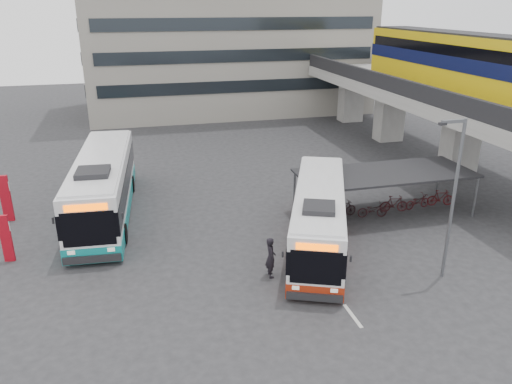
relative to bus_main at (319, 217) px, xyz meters
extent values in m
plane|color=#28282B|center=(-3.43, -0.21, -1.52)|extent=(120.00, 120.00, 0.00)
cube|color=gray|center=(13.57, 7.79, 0.78)|extent=(2.20, 1.60, 4.60)
cube|color=gray|center=(13.57, 17.79, 0.78)|extent=(2.20, 1.60, 4.60)
cube|color=gray|center=(13.57, 25.79, 0.78)|extent=(2.20, 1.60, 4.60)
cube|color=gray|center=(13.57, 11.79, 3.53)|extent=(8.00, 32.00, 0.90)
cube|color=black|center=(9.82, 11.79, 4.53)|extent=(0.35, 32.00, 1.10)
cube|color=black|center=(17.32, 11.79, 4.53)|extent=(0.35, 32.00, 1.10)
cube|color=gold|center=(13.57, 9.17, 6.08)|extent=(2.90, 20.00, 3.90)
cube|color=#090E34|center=(13.57, 9.17, 6.28)|extent=(2.98, 20.02, 0.90)
cube|color=black|center=(13.57, 9.17, 7.08)|extent=(2.96, 19.20, 0.70)
cube|color=black|center=(13.57, 9.17, 8.03)|extent=(2.70, 19.60, 0.25)
cylinder|color=#595B60|center=(0.27, 4.59, -0.32)|extent=(0.12, 0.12, 2.40)
cylinder|color=#595B60|center=(9.87, 4.59, -0.32)|extent=(0.12, 0.12, 2.40)
cylinder|color=#595B60|center=(0.27, 0.99, -0.32)|extent=(0.12, 0.12, 2.40)
cylinder|color=#595B60|center=(9.87, 0.99, -0.32)|extent=(0.12, 0.12, 2.40)
cube|color=black|center=(5.07, 2.79, 0.96)|extent=(10.00, 4.00, 0.12)
imported|color=black|center=(1.07, 2.79, -1.07)|extent=(1.71, 0.60, 0.90)
imported|color=black|center=(2.67, 2.79, -1.02)|extent=(1.66, 0.47, 1.00)
imported|color=black|center=(4.27, 2.79, -1.07)|extent=(1.72, 0.60, 0.90)
imported|color=black|center=(5.87, 2.79, -1.02)|extent=(1.66, 0.47, 1.00)
imported|color=#350C0F|center=(7.47, 2.79, -1.07)|extent=(1.71, 0.60, 0.90)
imported|color=#3F0C0F|center=(9.07, 2.79, -1.02)|extent=(1.66, 0.47, 1.00)
cube|color=beige|center=(-0.93, -6.21, -1.51)|extent=(0.15, 1.60, 0.01)
cube|color=beige|center=(-0.93, -3.21, -1.51)|extent=(0.15, 1.60, 0.01)
cube|color=beige|center=(-0.93, -0.21, -1.51)|extent=(0.15, 1.60, 0.01)
cube|color=white|center=(0.01, 0.01, 0.16)|extent=(6.40, 11.07, 2.53)
cube|color=maroon|center=(0.01, 0.01, -1.01)|extent=(6.45, 11.13, 0.69)
cube|color=black|center=(0.01, 0.01, 0.27)|extent=(6.46, 11.11, 1.06)
cube|color=#FF5700|center=(-2.11, -5.07, 1.10)|extent=(1.54, 0.70, 0.28)
cube|color=black|center=(-1.05, -2.53, 1.62)|extent=(1.86, 1.90, 0.26)
cylinder|color=black|center=(-2.36, -2.82, -1.06)|extent=(0.61, 0.95, 0.92)
cylinder|color=black|center=(2.20, 2.44, -1.06)|extent=(0.61, 0.95, 0.92)
cube|color=white|center=(-10.50, 6.74, 0.41)|extent=(3.65, 12.82, 2.90)
cube|color=#0E807F|center=(-10.50, 6.74, -0.94)|extent=(3.70, 12.86, 0.79)
cube|color=black|center=(-10.50, 6.74, 0.54)|extent=(3.72, 12.84, 1.21)
cube|color=#FF5700|center=(-10.98, 0.43, 1.49)|extent=(1.88, 0.22, 0.32)
cube|color=black|center=(-10.74, 3.58, 2.09)|extent=(1.74, 1.81, 0.30)
cylinder|color=black|center=(-12.07, 2.80, -0.99)|extent=(0.40, 1.08, 1.05)
cylinder|color=black|center=(-8.96, 10.17, -0.99)|extent=(0.40, 1.08, 1.05)
imported|color=black|center=(-3.21, -2.44, -0.57)|extent=(0.48, 0.71, 1.89)
cylinder|color=#595B60|center=(4.29, -4.39, 2.09)|extent=(0.14, 0.14, 7.21)
cube|color=#595B60|center=(3.75, -4.39, 5.61)|extent=(1.08, 0.15, 0.14)
cube|color=black|center=(3.25, -4.40, 5.53)|extent=(0.32, 0.17, 0.11)
cube|color=#A30A17|center=(-14.85, 2.05, -0.34)|extent=(0.49, 0.21, 2.36)
cube|color=white|center=(-14.85, 2.05, 0.28)|extent=(0.51, 0.12, 0.47)
cube|color=#A30A17|center=(-15.78, 7.15, -0.17)|extent=(0.55, 0.23, 2.69)
cube|color=white|center=(-15.78, 7.15, 0.53)|extent=(0.58, 0.12, 0.54)
camera|label=1|loc=(-8.81, -21.32, 10.04)|focal=35.00mm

